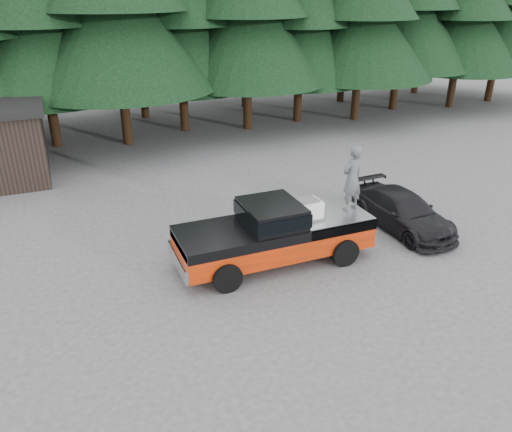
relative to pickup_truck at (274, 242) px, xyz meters
name	(u,v)px	position (x,y,z in m)	size (l,w,h in m)	color
ground	(245,270)	(-1.00, -0.18, -0.67)	(120.00, 120.00, 0.00)	#464648
pickup_truck	(274,242)	(0.00, 0.00, 0.00)	(6.00, 2.04, 1.33)	red
truck_cab	(272,213)	(-0.10, 0.00, 0.96)	(1.66, 1.90, 0.59)	black
air_compressor	(307,210)	(0.99, -0.14, 0.93)	(0.78, 0.64, 0.53)	white
man_on_bed	(352,178)	(2.51, -0.07, 1.68)	(0.74, 0.49, 2.04)	#4C4E52
parked_car	(402,211)	(4.99, 0.44, -0.04)	(1.75, 4.29, 1.25)	black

